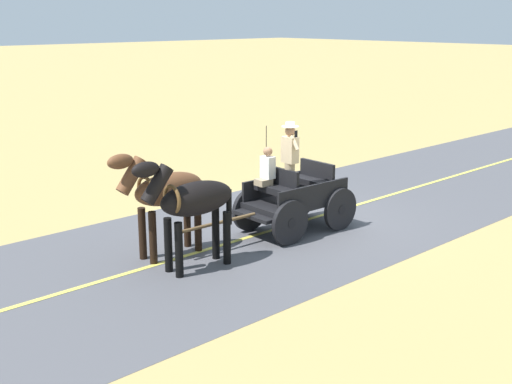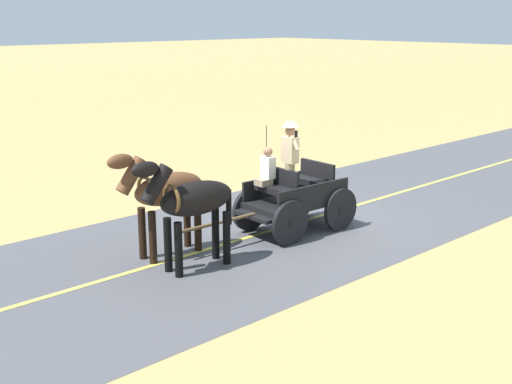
{
  "view_description": "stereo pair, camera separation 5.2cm",
  "coord_description": "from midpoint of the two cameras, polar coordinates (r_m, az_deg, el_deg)",
  "views": [
    {
      "loc": [
        -10.13,
        10.98,
        4.64
      ],
      "look_at": [
        -0.33,
        1.79,
        1.1
      ],
      "focal_mm": 46.75,
      "sensor_mm": 36.0,
      "label": 1
    },
    {
      "loc": [
        -10.16,
        10.94,
        4.64
      ],
      "look_at": [
        -0.33,
        1.79,
        1.1
      ],
      "focal_mm": 46.75,
      "sensor_mm": 36.0,
      "label": 2
    }
  ],
  "objects": [
    {
      "name": "road_surface",
      "position": [
        15.63,
        4.1,
        -2.52
      ],
      "size": [
        6.27,
        160.0,
        0.01
      ],
      "primitive_type": "cube",
      "color": "#4C4C51",
      "rests_on": "ground"
    },
    {
      "name": "horse_off_side",
      "position": [
        13.13,
        -7.72,
        0.0
      ],
      "size": [
        0.58,
        2.13,
        2.21
      ],
      "color": "brown",
      "rests_on": "ground"
    },
    {
      "name": "horse_drawn_carriage",
      "position": [
        14.72,
        3.28,
        -0.32
      ],
      "size": [
        1.51,
        4.51,
        2.5
      ],
      "color": "black",
      "rests_on": "ground"
    },
    {
      "name": "ground_plane",
      "position": [
        15.64,
        4.1,
        -2.53
      ],
      "size": [
        200.0,
        200.0,
        0.0
      ],
      "primitive_type": "plane",
      "color": "tan"
    },
    {
      "name": "road_centre_stripe",
      "position": [
        15.63,
        4.1,
        -2.5
      ],
      "size": [
        0.12,
        160.0,
        0.0
      ],
      "primitive_type": "cube",
      "color": "#DBCC4C",
      "rests_on": "road_surface"
    },
    {
      "name": "horse_near_side",
      "position": [
        12.39,
        -5.4,
        -0.83
      ],
      "size": [
        0.66,
        2.13,
        2.21
      ],
      "color": "black",
      "rests_on": "ground"
    }
  ]
}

